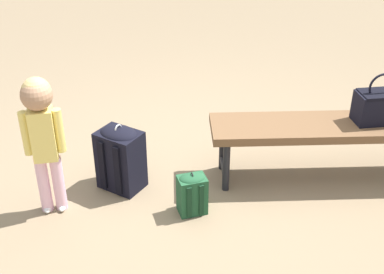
{
  "coord_description": "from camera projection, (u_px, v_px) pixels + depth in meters",
  "views": [
    {
      "loc": [
        0.56,
        3.05,
        2.12
      ],
      "look_at": [
        0.06,
        0.16,
        0.45
      ],
      "focal_mm": 47.0,
      "sensor_mm": 36.0,
      "label": 1
    }
  ],
  "objects": [
    {
      "name": "ground_plane",
      "position": [
        196.0,
        179.0,
        3.75
      ],
      "size": [
        40.0,
        40.0,
        0.0
      ],
      "primitive_type": "plane",
      "color": "#7F6B51",
      "rests_on": "ground"
    },
    {
      "name": "backpack_large",
      "position": [
        121.0,
        156.0,
        3.54
      ],
      "size": [
        0.37,
        0.36,
        0.51
      ],
      "color": "black",
      "rests_on": "ground"
    },
    {
      "name": "backpack_small",
      "position": [
        192.0,
        192.0,
        3.33
      ],
      "size": [
        0.2,
        0.18,
        0.31
      ],
      "color": "#1E4C2D",
      "rests_on": "ground"
    },
    {
      "name": "child_standing",
      "position": [
        42.0,
        126.0,
        3.12
      ],
      "size": [
        0.26,
        0.2,
        0.96
      ],
      "color": "#E5B2C6",
      "rests_on": "ground"
    },
    {
      "name": "handbag",
      "position": [
        379.0,
        105.0,
        3.52
      ],
      "size": [
        0.33,
        0.19,
        0.37
      ],
      "color": "black",
      "rests_on": "park_bench"
    },
    {
      "name": "park_bench",
      "position": [
        323.0,
        130.0,
        3.58
      ],
      "size": [
        1.64,
        0.6,
        0.45
      ],
      "color": "brown",
      "rests_on": "ground"
    }
  ]
}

